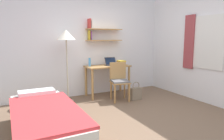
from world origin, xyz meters
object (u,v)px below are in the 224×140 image
book_stack (121,63)px  laptop (111,63)px  desk_chair (119,80)px  water_bottle (90,62)px  desk (108,71)px  bed (45,123)px  standing_lamp (66,38)px  handbag (136,93)px

book_stack → laptop: bearing=167.1°
laptop → desk_chair: bearing=-94.7°
desk_chair → laptop: laptop is taller
water_bottle → book_stack: bearing=-8.7°
desk → bed: bearing=-137.8°
bed → book_stack: bearing=36.4°
bed → standing_lamp: standing_lamp is taller
standing_lamp → handbag: 2.03m
desk_chair → water_bottle: water_bottle is taller
laptop → handbag: bearing=-64.9°
standing_lamp → laptop: standing_lamp is taller
handbag → laptop: bearing=115.1°
bed → desk: 2.48m
water_bottle → desk_chair: bearing=-47.9°
bed → water_bottle: (1.37, 1.72, 0.63)m
handbag → bed: bearing=-156.1°
laptop → book_stack: size_ratio=1.22×
bed → standing_lamp: (0.77, 1.57, 1.20)m
standing_lamp → water_bottle: standing_lamp is taller
bed → book_stack: 2.76m
water_bottle → handbag: bearing=-40.3°
desk → handbag: size_ratio=2.55×
desk_chair → standing_lamp: bearing=159.9°
desk → standing_lamp: 1.33m
book_stack → handbag: 0.91m
bed → laptop: laptop is taller
book_stack → desk: bearing=172.8°
laptop → book_stack: bearing=-12.9°
handbag → book_stack: bearing=95.5°
standing_lamp → book_stack: bearing=1.4°
desk_chair → book_stack: bearing=56.1°
laptop → water_bottle: size_ratio=1.49×
laptop → standing_lamp: bearing=-175.4°
desk → standing_lamp: standing_lamp is taller
water_bottle → desk: bearing=-9.9°
water_bottle → book_stack: 0.82m
desk → desk_chair: bearing=-82.5°
desk → standing_lamp: bearing=-175.6°
desk → desk_chair: desk_chair is taller
book_stack → handbag: size_ratio=0.58×
desk → water_bottle: (-0.45, 0.08, 0.25)m
standing_lamp → book_stack: standing_lamp is taller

